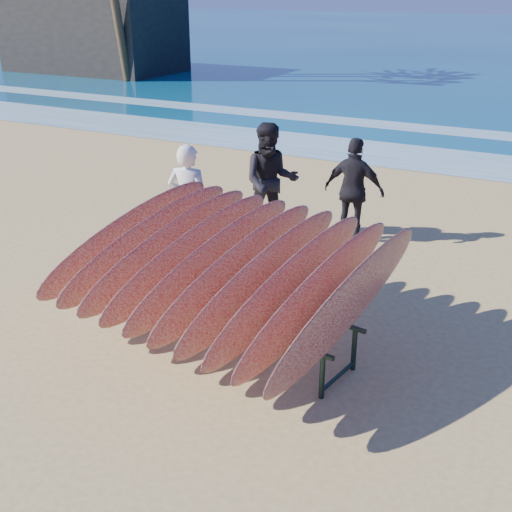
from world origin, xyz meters
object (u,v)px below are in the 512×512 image
object	(u,v)px
person_dark_b	(354,190)
building	(93,32)
person_dark_a	(271,181)
surfboard_rack	(226,266)
person_white	(189,203)

from	to	relation	value
person_dark_b	building	distance (m)	24.40
person_dark_a	building	distance (m)	23.78
surfboard_rack	person_dark_b	size ratio (longest dim) A/B	2.17
surfboard_rack	person_white	distance (m)	2.53
person_dark_a	person_white	bearing A→B (deg)	-144.24
surfboard_rack	person_dark_b	world-z (taller)	person_dark_b
surfboard_rack	person_white	xyz separation A→B (m)	(-1.70, 1.87, -0.06)
person_dark_b	building	bearing A→B (deg)	-39.57
surfboard_rack	person_white	size ratio (longest dim) A/B	2.06
person_white	person_dark_a	world-z (taller)	person_dark_a
surfboard_rack	building	distance (m)	26.81
person_white	person_dark_b	bearing A→B (deg)	-146.73
person_dark_a	building	world-z (taller)	building
person_dark_a	building	xyz separation A→B (m)	(-17.40, 16.18, 0.85)
building	surfboard_rack	bearing A→B (deg)	-46.48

